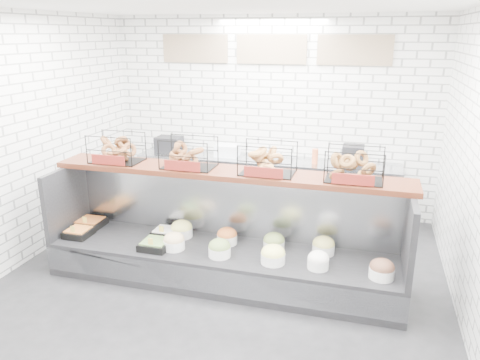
% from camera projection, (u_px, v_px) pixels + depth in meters
% --- Properties ---
extents(ground, '(5.50, 5.50, 0.00)m').
position_uv_depth(ground, '(214.00, 293.00, 5.14)').
color(ground, black).
rests_on(ground, ground).
extents(room_shell, '(5.02, 5.51, 3.01)m').
position_uv_depth(room_shell, '(229.00, 98.00, 5.07)').
color(room_shell, white).
rests_on(room_shell, ground).
extents(display_case, '(4.00, 0.90, 1.20)m').
position_uv_depth(display_case, '(224.00, 252.00, 5.35)').
color(display_case, black).
rests_on(display_case, ground).
extents(bagel_shelf, '(4.10, 0.50, 0.40)m').
position_uv_depth(bagel_shelf, '(227.00, 160.00, 5.20)').
color(bagel_shelf, '#3A160C').
rests_on(bagel_shelf, display_case).
extents(prep_counter, '(4.00, 0.60, 1.20)m').
position_uv_depth(prep_counter, '(264.00, 186.00, 7.23)').
color(prep_counter, '#93969B').
rests_on(prep_counter, ground).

